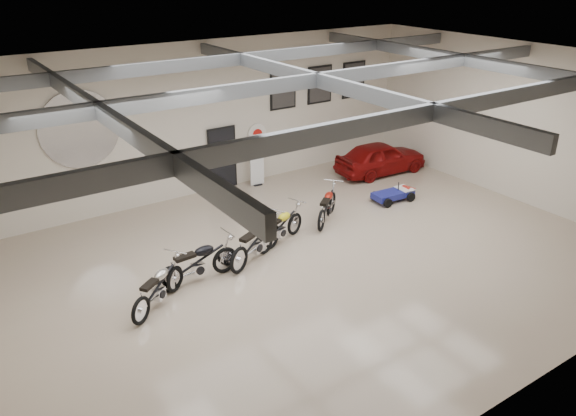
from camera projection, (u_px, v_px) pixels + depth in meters
floor at (313, 262)px, 14.74m from camera, size 16.00×12.00×0.01m
ceiling at (318, 69)px, 12.70m from camera, size 16.00×12.00×0.01m
back_wall at (206, 119)px, 18.26m from camera, size 16.00×0.02×5.00m
right_wall at (518, 123)px, 17.80m from camera, size 0.02×12.00×5.00m
ceiling_beams at (317, 80)px, 12.80m from camera, size 15.80×11.80×0.32m
door at (222, 159)px, 19.07m from camera, size 0.92×0.08×2.10m
logo_plaque at (80, 130)px, 16.06m from camera, size 2.30×0.06×1.16m
poster_left at (283, 90)px, 19.52m from camera, size 1.05×0.08×1.35m
poster_mid at (320, 85)px, 20.33m from camera, size 1.05×0.08×1.35m
poster_right at (354, 80)px, 21.15m from camera, size 1.05×0.08×1.35m
oil_sign at (257, 134)px, 19.52m from camera, size 0.72×0.10×0.72m
banner_stand at (257, 160)px, 19.34m from camera, size 0.52×0.26×1.85m
motorcycle_silver at (158, 287)px, 12.64m from camera, size 1.99×1.66×1.04m
motorcycle_black at (198, 262)px, 13.59m from camera, size 2.20×0.80×1.12m
motorcycle_gold at (256, 240)px, 14.60m from camera, size 2.28×1.54×1.14m
motorcycle_yellow at (280, 226)px, 15.47m from camera, size 2.10×1.31×1.04m
motorcycle_red at (327, 205)px, 16.82m from camera, size 1.95×1.74×1.04m
go_kart at (397, 191)px, 18.37m from camera, size 1.77×0.89×0.62m
vintage_car at (381, 158)px, 20.58m from camera, size 1.64×3.59×1.19m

